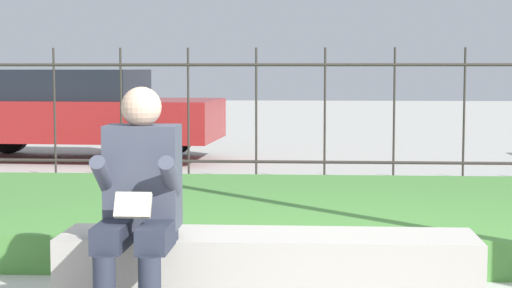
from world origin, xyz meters
name	(u,v)px	position (x,y,z in m)	size (l,w,h in m)	color
stone_bench	(268,277)	(-0.38, 0.00, 0.19)	(2.25, 0.50, 0.42)	#ADA89E
person_seated_reader	(139,197)	(-1.03, -0.28, 0.66)	(0.42, 0.73, 1.22)	black
grass_berm	(329,215)	(0.00, 2.30, 0.13)	(10.11, 3.20, 0.26)	#4C893D
iron_fence	(325,116)	(0.00, 4.62, 0.81)	(8.11, 0.03, 1.54)	#332D28
car_parked_left	(68,111)	(-3.62, 7.47, 0.70)	(4.30, 2.09, 1.30)	maroon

